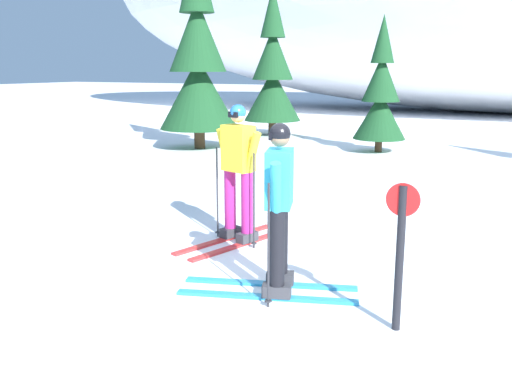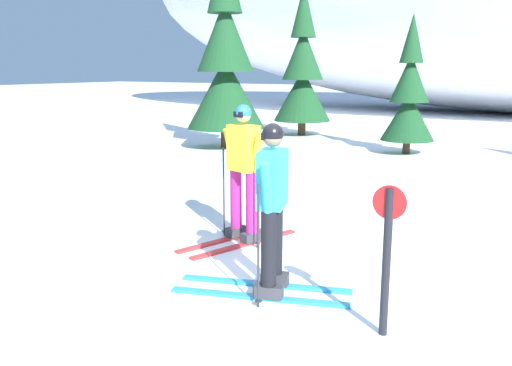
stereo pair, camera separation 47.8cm
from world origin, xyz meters
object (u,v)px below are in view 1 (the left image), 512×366
Objects in this scene: skier_yellow_jacket at (238,172)px; pine_tree_center_left at (273,73)px; trail_marker_post at (400,248)px; skier_cyan_jacket at (278,207)px; pine_tree_center_right at (381,96)px; pine_tree_far_left at (198,63)px.

pine_tree_center_left is at bearing 112.12° from skier_yellow_jacket.
trail_marker_post is (2.36, -1.56, -0.18)m from skier_yellow_jacket.
pine_tree_center_right reaches higher than skier_cyan_jacket.
pine_tree_center_left is at bearing 114.57° from skier_cyan_jacket.
skier_yellow_jacket is 11.48m from pine_tree_center_left.
skier_cyan_jacket is 13.10m from pine_tree_center_left.
pine_tree_center_right reaches higher than trail_marker_post.
skier_cyan_jacket is at bearing -53.82° from pine_tree_far_left.
pine_tree_far_left reaches higher than trail_marker_post.
pine_tree_center_right is at bearing 91.40° from skier_yellow_jacket.
skier_cyan_jacket is 1.03× the size of skier_yellow_jacket.
pine_tree_center_right is at bearing -28.14° from pine_tree_center_left.
trail_marker_post is (7.21, -8.43, -1.59)m from pine_tree_far_left.
skier_cyan_jacket is 0.52× the size of pine_tree_center_right.
pine_tree_center_right is (4.64, 1.52, -0.84)m from pine_tree_far_left.
skier_cyan_jacket is 10.21m from pine_tree_far_left.
pine_tree_far_left is at bearing -98.33° from pine_tree_center_left.
trail_marker_post is at bearing -49.49° from pine_tree_far_left.
pine_tree_center_right reaches higher than skier_yellow_jacket.
pine_tree_far_left is 3.76m from pine_tree_center_left.
skier_yellow_jacket is 0.37× the size of pine_tree_center_left.
skier_cyan_jacket is 0.33× the size of pine_tree_far_left.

